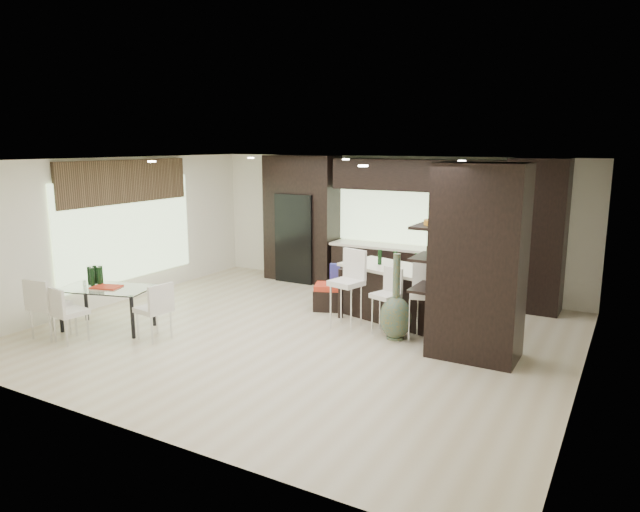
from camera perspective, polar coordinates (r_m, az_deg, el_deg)
The scene contains 22 objects.
ground at distance 9.05m, azimuth -1.89°, elevation -7.81°, with size 8.00×8.00×0.00m, color beige.
back_wall at distance 11.80m, azimuth 6.95°, elevation 3.33°, with size 8.00×0.02×2.70m, color white.
left_wall at distance 11.29m, azimuth -19.57°, elevation 2.42°, with size 0.02×7.00×2.70m, color white.
right_wall at distance 7.49m, azimuth 25.22°, elevation -2.19°, with size 0.02×7.00×2.70m, color white.
ceiling at distance 8.56m, azimuth -2.00°, elevation 9.54°, with size 8.00×7.00×0.02m, color white.
window_left at distance 11.39m, azimuth -18.68°, elevation 2.55°, with size 0.04×3.20×1.90m, color #B2D199.
window_back at distance 11.52m, azimuth 9.66°, elevation 4.07°, with size 3.40×0.04×1.20m, color #B2D199.
stone_accent at distance 11.28m, azimuth -18.86°, elevation 7.06°, with size 0.08×3.00×0.80m, color brown.
ceiling_spots at distance 8.78m, azimuth -1.14°, elevation 9.46°, with size 4.00×3.00×0.02m, color white.
back_cabinetry at distance 11.31m, azimuth 8.65°, elevation 2.95°, with size 6.80×0.68×2.70m, color black.
refrigerator at distance 12.37m, azimuth -1.93°, elevation 1.90°, with size 0.90×0.68×1.90m, color black.
partition_column at distance 8.08m, azimuth 15.54°, elevation -0.61°, with size 1.20×0.80×2.70m, color black.
kitchen_island at distance 9.68m, azimuth 8.29°, elevation -3.85°, with size 2.17×0.93×0.90m, color black.
stool_left at distance 9.23m, azimuth 2.64°, elevation -4.11°, with size 0.45×0.45×1.03m, color white.
stool_mid at distance 9.02m, azimuth 6.54°, elevation -5.13°, with size 0.37×0.37×0.84m, color white.
stool_right at distance 8.73m, azimuth 10.49°, elevation -5.21°, with size 0.45×0.45×1.02m, color white.
bench at distance 10.25m, azimuth 2.85°, elevation -4.16°, with size 1.22×0.47×0.47m, color black.
floor_vase at distance 8.72m, azimuth 7.62°, elevation -4.06°, with size 0.49×0.49×1.33m, color #47553D, non-canonical shape.
dining_table at distance 9.81m, azimuth -20.43°, elevation -4.92°, with size 1.42×0.80×0.68m, color white.
chair_near at distance 9.38m, azimuth -23.70°, elevation -5.52°, with size 0.43×0.43×0.80m, color white.
chair_far at distance 9.71m, azimuth -25.41°, elevation -4.87°, with size 0.48×0.48×0.88m, color white.
chair_end at distance 9.06m, azimuth -16.29°, elevation -5.51°, with size 0.45×0.45×0.82m, color white.
Camera 1 is at (4.46, -7.30, 2.94)m, focal length 32.00 mm.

